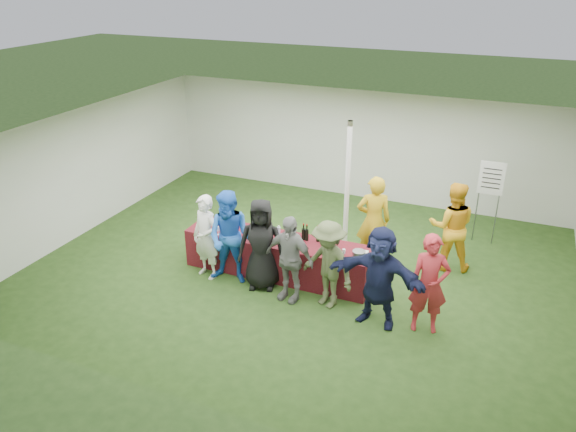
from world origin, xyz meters
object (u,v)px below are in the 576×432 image
at_px(staff_pourer, 373,221).
at_px(customer_1, 231,238).
at_px(customer_4, 328,265).
at_px(wine_list_sign, 491,184).
at_px(customer_6, 429,284).
at_px(dump_bucket, 359,256).
at_px(customer_3, 289,259).
at_px(customer_2, 261,244).
at_px(customer_5, 379,277).
at_px(staff_back, 452,226).
at_px(serving_table, 278,256).
at_px(customer_0, 206,237).

bearing_deg(staff_pourer, customer_1, 15.47).
bearing_deg(staff_pourer, customer_4, 58.19).
bearing_deg(wine_list_sign, customer_6, -98.74).
distance_m(dump_bucket, customer_6, 1.38).
xyz_separation_m(wine_list_sign, customer_4, (-2.26, -3.57, -0.52)).
relative_size(customer_1, customer_4, 1.12).
bearing_deg(customer_4, customer_3, -152.93).
distance_m(customer_2, customer_4, 1.32).
xyz_separation_m(staff_pourer, customer_5, (0.62, -1.95, -0.04)).
relative_size(wine_list_sign, customer_5, 1.04).
relative_size(customer_2, customer_5, 0.99).
height_order(customer_2, customer_4, customer_2).
distance_m(customer_1, customer_3, 1.23).
bearing_deg(dump_bucket, customer_6, -20.39).
bearing_deg(wine_list_sign, staff_pourer, -137.54).
bearing_deg(customer_6, customer_5, 175.06).
bearing_deg(staff_pourer, customer_5, 85.46).
xyz_separation_m(dump_bucket, staff_back, (1.32, 1.74, 0.05)).
xyz_separation_m(staff_back, customer_2, (-3.04, -2.04, -0.03)).
bearing_deg(customer_1, customer_6, -7.76).
bearing_deg(staff_back, staff_pourer, 2.65).
distance_m(staff_back, customer_3, 3.29).
height_order(serving_table, customer_5, customer_5).
xyz_separation_m(wine_list_sign, customer_0, (-4.67, -3.50, -0.50)).
xyz_separation_m(serving_table, customer_2, (-0.10, -0.52, 0.48)).
bearing_deg(staff_back, wine_list_sign, -123.08).
bearing_deg(customer_1, customer_2, -1.40).
xyz_separation_m(staff_pourer, customer_3, (-0.99, -1.84, -0.11)).
bearing_deg(dump_bucket, staff_pourer, 94.54).
relative_size(wine_list_sign, customer_4, 1.13).
distance_m(staff_pourer, customer_0, 3.22).
xyz_separation_m(customer_2, customer_5, (2.23, -0.30, 0.01)).
bearing_deg(customer_3, customer_4, 15.14).
bearing_deg(customer_2, customer_1, 167.64).
bearing_deg(customer_4, serving_table, 173.47).
distance_m(serving_table, staff_back, 3.35).
bearing_deg(customer_2, wine_list_sign, 27.40).
distance_m(staff_back, customer_5, 2.47).
xyz_separation_m(wine_list_sign, customer_3, (-2.94, -3.63, -0.52)).
relative_size(customer_1, customer_5, 1.03).
bearing_deg(staff_back, customer_1, 17.42).
bearing_deg(customer_5, staff_back, 77.23).
bearing_deg(staff_back, customer_0, 14.44).
distance_m(serving_table, staff_pourer, 1.96).
distance_m(customer_0, customer_2, 1.11).
relative_size(staff_back, customer_0, 1.09).
height_order(wine_list_sign, staff_back, wine_list_sign).
distance_m(staff_pourer, staff_back, 1.48).
height_order(dump_bucket, customer_4, customer_4).
xyz_separation_m(serving_table, wine_list_sign, (3.47, 2.92, 0.94)).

